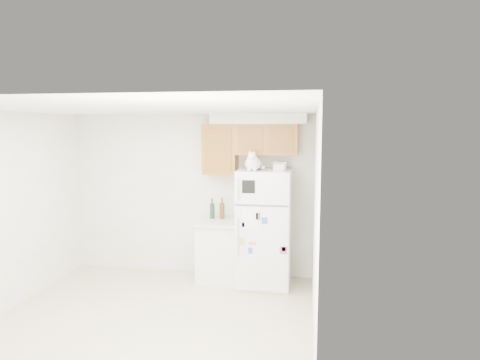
% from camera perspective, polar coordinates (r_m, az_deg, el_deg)
% --- Properties ---
extents(ground_plane, '(3.80, 4.00, 0.01)m').
position_cam_1_polar(ground_plane, '(5.33, -12.47, -18.75)').
color(ground_plane, '#C0B693').
extents(room_shell, '(3.84, 4.04, 2.52)m').
position_cam_1_polar(room_shell, '(5.03, -10.64, -0.23)').
color(room_shell, white).
rests_on(room_shell, ground_plane).
extents(refrigerator, '(0.76, 0.78, 1.70)m').
position_cam_1_polar(refrigerator, '(6.25, 3.27, -6.38)').
color(refrigerator, white).
rests_on(refrigerator, ground_plane).
extents(base_counter, '(0.64, 0.64, 0.92)m').
position_cam_1_polar(base_counter, '(6.52, -2.80, -9.32)').
color(base_counter, white).
rests_on(base_counter, ground_plane).
extents(cat, '(0.28, 0.41, 0.29)m').
position_cam_1_polar(cat, '(5.97, 1.75, 2.30)').
color(cat, white).
rests_on(cat, refrigerator).
extents(storage_box_back, '(0.19, 0.14, 0.10)m').
position_cam_1_polar(storage_box_back, '(6.25, 5.35, 1.96)').
color(storage_box_back, white).
rests_on(storage_box_back, refrigerator).
extents(storage_box_front, '(0.16, 0.13, 0.09)m').
position_cam_1_polar(storage_box_front, '(5.99, 5.15, 1.70)').
color(storage_box_front, white).
rests_on(storage_box_front, refrigerator).
extents(bottle_green, '(0.07, 0.07, 0.31)m').
position_cam_1_polar(bottle_green, '(6.52, -3.72, -3.80)').
color(bottle_green, '#19381E').
rests_on(bottle_green, base_counter).
extents(bottle_amber, '(0.08, 0.08, 0.33)m').
position_cam_1_polar(bottle_amber, '(6.49, -2.41, -3.78)').
color(bottle_amber, '#593814').
rests_on(bottle_amber, base_counter).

